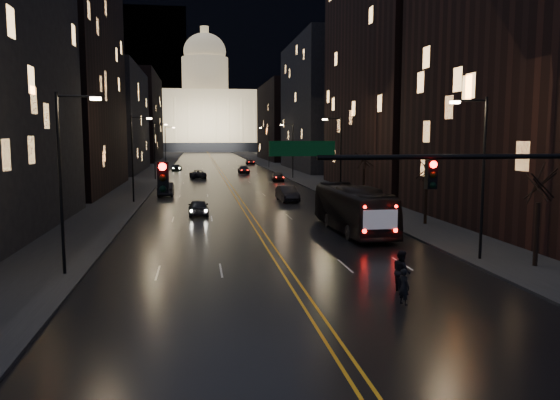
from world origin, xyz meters
name	(u,v)px	position (x,y,z in m)	size (l,w,h in m)	color
ground	(330,338)	(0.00, 0.00, 0.00)	(900.00, 900.00, 0.00)	black
road	(214,162)	(0.00, 130.00, 0.01)	(20.00, 320.00, 0.02)	black
sidewalk_left	(161,162)	(-14.00, 130.00, 0.08)	(8.00, 320.00, 0.16)	black
sidewalk_right	(266,161)	(14.00, 130.00, 0.08)	(8.00, 320.00, 0.16)	black
center_line	(214,162)	(0.00, 130.00, 0.03)	(0.62, 320.00, 0.01)	orange
building_left_mid	(60,78)	(-21.00, 54.00, 14.00)	(12.00, 30.00, 28.00)	black
building_left_far	(109,120)	(-21.00, 92.00, 10.00)	(12.00, 34.00, 20.00)	black
building_left_dist	(136,118)	(-21.00, 140.00, 12.00)	(12.00, 40.00, 24.00)	black
building_right_near	(544,67)	(21.00, 20.00, 12.00)	(12.00, 26.00, 24.00)	black
building_right_tall	(399,40)	(21.00, 50.00, 19.00)	(12.00, 30.00, 38.00)	black
building_right_mid	(323,106)	(21.00, 92.00, 13.00)	(12.00, 34.00, 26.00)	black
building_right_dist	(285,122)	(21.00, 140.00, 11.00)	(12.00, 40.00, 22.00)	black
mountain_ridge	(258,55)	(40.00, 380.00, 65.00)	(520.00, 60.00, 130.00)	black
capitol	(206,115)	(0.00, 250.00, 17.15)	(90.00, 50.00, 58.50)	black
traffic_signal	(496,188)	(5.91, 0.00, 5.10)	(17.29, 0.45, 7.00)	black
streetlamp_right_near	(480,170)	(10.81, 10.00, 5.08)	(2.13, 0.25, 9.00)	black
streetlamp_left_near	(64,174)	(-10.81, 10.00, 5.08)	(2.13, 0.25, 9.00)	black
streetlamp_right_mid	(339,153)	(10.81, 40.00, 5.08)	(2.13, 0.25, 9.00)	black
streetlamp_left_mid	(134,154)	(-10.81, 40.00, 5.08)	(2.13, 0.25, 9.00)	black
streetlamp_right_far	(292,147)	(10.81, 70.00, 5.08)	(2.13, 0.25, 9.00)	black
streetlamp_left_far	(156,148)	(-10.81, 70.00, 5.08)	(2.13, 0.25, 9.00)	black
streetlamp_right_dist	(268,145)	(10.81, 100.00, 5.08)	(2.13, 0.25, 9.00)	black
streetlamp_left_dist	(166,145)	(-10.81, 100.00, 5.08)	(2.13, 0.25, 9.00)	black
tree_right_near	(539,183)	(13.00, 8.00, 4.53)	(2.40, 2.40, 6.65)	black
tree_right_mid	(427,167)	(13.00, 22.00, 4.53)	(2.40, 2.40, 6.65)	black
tree_right_far	(364,159)	(13.00, 38.00, 4.53)	(2.40, 2.40, 6.65)	black
bus	(353,209)	(6.68, 20.24, 1.66)	(2.79, 11.92, 3.32)	black
oncoming_car_a	(198,207)	(-4.38, 30.09, 0.72)	(1.71, 4.25, 1.45)	black
oncoming_car_b	(166,189)	(-8.08, 46.40, 0.81)	(1.72, 4.93, 1.63)	black
oncoming_car_c	(198,174)	(-4.37, 72.92, 0.70)	(2.33, 5.05, 1.40)	black
oncoming_car_d	(177,168)	(-8.50, 93.17, 0.65)	(1.83, 4.51, 1.31)	black
receding_car_a	(287,194)	(5.03, 39.36, 0.81)	(1.72, 4.93, 1.62)	black
receding_car_b	(278,176)	(7.84, 65.43, 0.75)	(1.78, 4.41, 1.50)	black
receding_car_c	(244,170)	(4.10, 83.51, 0.70)	(1.96, 4.82, 1.40)	black
receding_car_d	(250,162)	(8.50, 116.07, 0.61)	(2.03, 4.40, 1.22)	black
pedestrian_a	(404,287)	(3.88, 3.13, 0.76)	(0.55, 0.36, 1.52)	black
pedestrian_b	(402,271)	(4.50, 5.00, 0.94)	(0.91, 0.50, 1.88)	black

